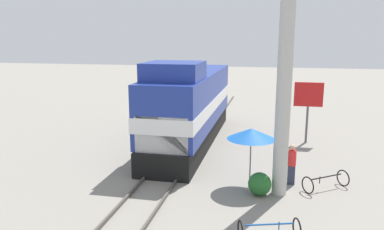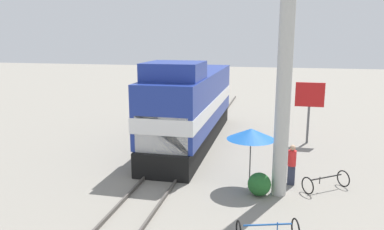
{
  "view_description": "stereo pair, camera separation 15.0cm",
  "coord_description": "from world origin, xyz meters",
  "px_view_note": "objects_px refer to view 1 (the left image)",
  "views": [
    {
      "loc": [
        4.56,
        -16.63,
        6.14
      ],
      "look_at": [
        1.2,
        -1.1,
        2.78
      ],
      "focal_mm": 35.0,
      "sensor_mm": 36.0,
      "label": 1
    },
    {
      "loc": [
        4.71,
        -16.6,
        6.14
      ],
      "look_at": [
        1.2,
        -1.1,
        2.78
      ],
      "focal_mm": 35.0,
      "sensor_mm": 36.0,
      "label": 2
    }
  ],
  "objects_px": {
    "vendor_umbrella": "(251,134)",
    "bicycle_spare": "(269,230)",
    "locomotive": "(190,107)",
    "bicycle": "(326,181)",
    "utility_pole": "(285,64)",
    "person_bystander": "(292,163)",
    "billboard_sign": "(308,99)"
  },
  "relations": [
    {
      "from": "locomotive",
      "to": "utility_pole",
      "type": "distance_m",
      "value": 8.46
    },
    {
      "from": "locomotive",
      "to": "vendor_umbrella",
      "type": "bearing_deg",
      "value": -56.24
    },
    {
      "from": "locomotive",
      "to": "billboard_sign",
      "type": "bearing_deg",
      "value": 13.94
    },
    {
      "from": "billboard_sign",
      "to": "bicycle",
      "type": "bearing_deg",
      "value": -88.07
    },
    {
      "from": "utility_pole",
      "to": "bicycle",
      "type": "xyz_separation_m",
      "value": [
        1.86,
        0.8,
        -4.77
      ]
    },
    {
      "from": "bicycle",
      "to": "bicycle_spare",
      "type": "height_order",
      "value": "bicycle_spare"
    },
    {
      "from": "vendor_umbrella",
      "to": "person_bystander",
      "type": "height_order",
      "value": "vendor_umbrella"
    },
    {
      "from": "locomotive",
      "to": "person_bystander",
      "type": "relative_size",
      "value": 7.26
    },
    {
      "from": "locomotive",
      "to": "billboard_sign",
      "type": "relative_size",
      "value": 3.54
    },
    {
      "from": "billboard_sign",
      "to": "vendor_umbrella",
      "type": "bearing_deg",
      "value": -110.91
    },
    {
      "from": "utility_pole",
      "to": "bicycle_spare",
      "type": "height_order",
      "value": "utility_pole"
    },
    {
      "from": "person_bystander",
      "to": "bicycle",
      "type": "relative_size",
      "value": 0.88
    },
    {
      "from": "locomotive",
      "to": "person_bystander",
      "type": "xyz_separation_m",
      "value": [
        5.5,
        -5.05,
        -1.25
      ]
    },
    {
      "from": "vendor_umbrella",
      "to": "bicycle_spare",
      "type": "relative_size",
      "value": 1.29
    },
    {
      "from": "vendor_umbrella",
      "to": "bicycle_spare",
      "type": "height_order",
      "value": "vendor_umbrella"
    },
    {
      "from": "utility_pole",
      "to": "person_bystander",
      "type": "bearing_deg",
      "value": 65.65
    },
    {
      "from": "bicycle_spare",
      "to": "billboard_sign",
      "type": "bearing_deg",
      "value": -26.95
    },
    {
      "from": "utility_pole",
      "to": "billboard_sign",
      "type": "bearing_deg",
      "value": 78.25
    },
    {
      "from": "locomotive",
      "to": "person_bystander",
      "type": "bearing_deg",
      "value": -42.54
    },
    {
      "from": "vendor_umbrella",
      "to": "bicycle",
      "type": "height_order",
      "value": "vendor_umbrella"
    },
    {
      "from": "utility_pole",
      "to": "bicycle_spare",
      "type": "distance_m",
      "value": 6.04
    },
    {
      "from": "vendor_umbrella",
      "to": "bicycle",
      "type": "bearing_deg",
      "value": 6.36
    },
    {
      "from": "utility_pole",
      "to": "bicycle_spare",
      "type": "xyz_separation_m",
      "value": [
        -0.34,
        -3.69,
        -4.77
      ]
    },
    {
      "from": "vendor_umbrella",
      "to": "locomotive",
      "type": "bearing_deg",
      "value": 123.76
    },
    {
      "from": "utility_pole",
      "to": "vendor_umbrella",
      "type": "distance_m",
      "value": 3.13
    },
    {
      "from": "locomotive",
      "to": "vendor_umbrella",
      "type": "distance_m",
      "value": 6.86
    },
    {
      "from": "utility_pole",
      "to": "bicycle_spare",
      "type": "bearing_deg",
      "value": -95.31
    },
    {
      "from": "utility_pole",
      "to": "bicycle",
      "type": "height_order",
      "value": "utility_pole"
    },
    {
      "from": "bicycle_spare",
      "to": "locomotive",
      "type": "bearing_deg",
      "value": 8.05
    },
    {
      "from": "vendor_umbrella",
      "to": "billboard_sign",
      "type": "distance_m",
      "value": 7.87
    },
    {
      "from": "locomotive",
      "to": "bicycle_spare",
      "type": "distance_m",
      "value": 11.04
    },
    {
      "from": "person_bystander",
      "to": "vendor_umbrella",
      "type": "bearing_deg",
      "value": -158.75
    }
  ]
}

